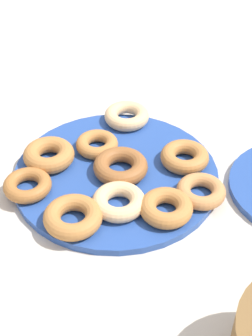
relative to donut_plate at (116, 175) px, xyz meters
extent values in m
plane|color=beige|center=(0.00, 0.00, -0.01)|extent=(2.40, 2.40, 0.00)
cylinder|color=#284C9E|center=(0.00, 0.00, 0.00)|extent=(0.36, 0.36, 0.01)
torus|color=#EABC84|center=(-0.11, -0.11, 0.02)|extent=(0.12, 0.12, 0.03)
torus|color=#995B2D|center=(-0.01, 0.01, 0.02)|extent=(0.12, 0.12, 0.03)
torus|color=#BC7A3D|center=(-0.01, 0.13, 0.02)|extent=(0.12, 0.12, 0.03)
torus|color=#BC7A3D|center=(0.08, -0.09, 0.02)|extent=(0.13, 0.13, 0.03)
torus|color=#BC7A3D|center=(-0.11, 0.05, 0.02)|extent=(0.12, 0.12, 0.03)
torus|color=#BC7A3D|center=(-0.01, -0.07, 0.02)|extent=(0.10, 0.10, 0.02)
torus|color=#EABC84|center=(0.05, 0.07, 0.02)|extent=(0.12, 0.12, 0.03)
torus|color=#BC7A3D|center=(0.13, 0.06, 0.02)|extent=(0.12, 0.12, 0.03)
torus|color=#AD6B33|center=(0.15, -0.05, 0.02)|extent=(0.12, 0.12, 0.02)
torus|color=#C6844C|center=(-0.08, 0.13, 0.02)|extent=(0.10, 0.10, 0.02)
camera|label=1|loc=(0.39, 0.56, 0.60)|focal=54.83mm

